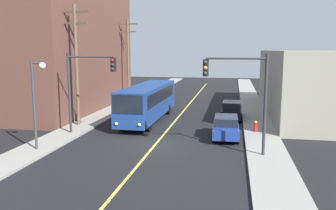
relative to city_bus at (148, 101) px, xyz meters
name	(u,v)px	position (x,y,z in m)	size (l,w,h in m)	color
ground_plane	(155,146)	(2.43, -8.23, -1.82)	(120.00, 120.00, 0.00)	black
sidewalk_left	(105,114)	(-4.82, 1.77, -1.74)	(2.50, 90.00, 0.15)	gray
sidewalk_right	(257,120)	(9.68, 1.77, -1.74)	(2.50, 90.00, 0.15)	gray
lane_stripe_center	(185,109)	(2.43, 6.77, -1.81)	(0.16, 60.00, 0.01)	#D8CC4C
building_left_brick	(58,47)	(-11.06, 4.74, 4.90)	(10.00, 20.52, 13.43)	brown
building_right_warehouse	(330,83)	(16.93, 6.51, 1.33)	(12.00, 22.41, 6.30)	gray
city_bus	(148,101)	(0.00, 0.00, 0.00)	(2.76, 12.19, 3.20)	navy
parked_car_blue	(226,127)	(7.07, -5.30, -0.98)	(1.91, 4.44, 1.62)	navy
parked_car_black	(232,110)	(7.43, 2.19, -0.98)	(1.89, 4.44, 1.62)	black
utility_pole_near	(76,60)	(-5.16, -3.47, 3.75)	(2.40, 0.28, 9.84)	brown
utility_pole_mid	(128,57)	(-4.98, 10.40, 3.75)	(2.40, 0.28, 9.84)	brown
traffic_signal_left_corner	(88,78)	(-2.98, -6.27, 2.49)	(3.75, 0.48, 6.00)	#2D2D33
traffic_signal_right_corner	(239,85)	(7.84, -9.59, 2.49)	(3.75, 0.48, 6.00)	#2D2D33
street_lamp_left	(37,93)	(-4.39, -10.88, 1.92)	(0.98, 0.40, 5.50)	#38383D
fire_hydrant	(256,126)	(9.28, -3.38, -1.23)	(0.44, 0.26, 0.84)	red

